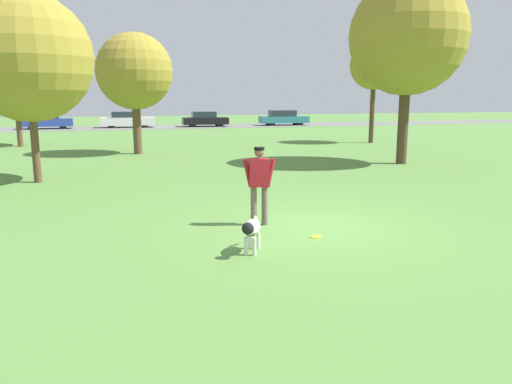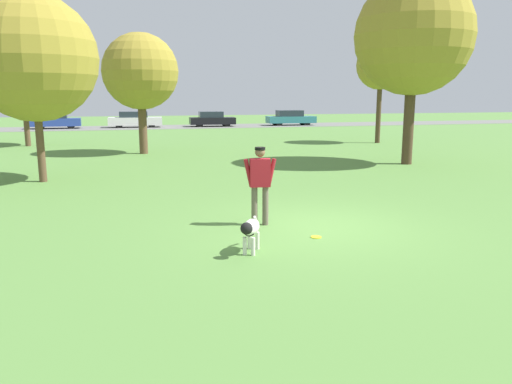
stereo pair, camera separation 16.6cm
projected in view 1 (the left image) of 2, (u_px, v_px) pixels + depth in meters
name	position (u px, v px, depth m)	size (l,w,h in m)	color
ground_plane	(312.00, 227.00, 10.53)	(120.00, 120.00, 0.00)	#56843D
far_road_strip	(159.00, 127.00, 43.55)	(120.00, 6.00, 0.01)	slate
person	(259.00, 179.00, 10.49)	(0.70, 0.28, 1.67)	#665B4C
dog	(251.00, 229.00, 8.69)	(0.56, 0.92, 0.63)	silver
frisbee	(316.00, 237.00, 9.75)	(0.21, 0.21, 0.02)	yellow
tree_near_right	(408.00, 37.00, 19.34)	(4.57, 4.57, 7.27)	#4C3826
tree_near_left	(28.00, 58.00, 15.18)	(3.90, 3.90, 5.80)	brown
tree_mid_center	(135.00, 72.00, 22.94)	(3.51, 3.51, 5.58)	brown
tree_far_right	(374.00, 66.00, 28.43)	(2.76, 2.76, 5.80)	#4C3826
tree_far_left	(15.00, 77.00, 26.38)	(3.81, 3.81, 5.59)	brown
parked_car_blue	(47.00, 121.00, 41.12)	(4.02, 1.83, 1.38)	#284293
parked_car_white	(127.00, 120.00, 42.87)	(4.58, 1.90, 1.37)	white
parked_car_black	(205.00, 119.00, 44.28)	(4.06, 1.96, 1.33)	black
parked_car_teal	(283.00, 118.00, 46.19)	(4.52, 1.86, 1.38)	teal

